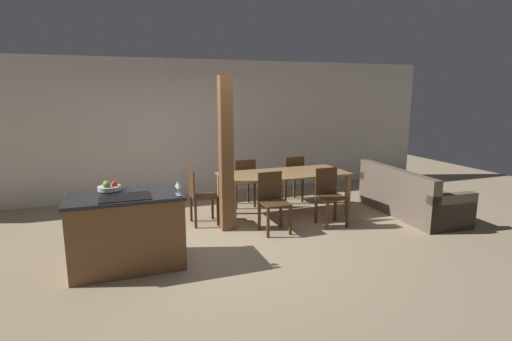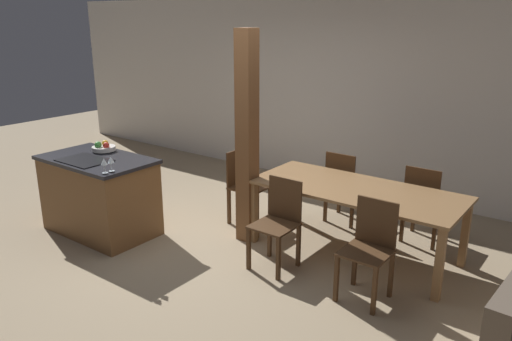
% 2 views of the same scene
% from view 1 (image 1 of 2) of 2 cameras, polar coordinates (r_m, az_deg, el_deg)
% --- Properties ---
extents(ground_plane, '(16.00, 16.00, 0.00)m').
position_cam_1_polar(ground_plane, '(5.68, -5.07, -10.23)').
color(ground_plane, '#9E896B').
extents(wall_back, '(11.20, 0.08, 2.70)m').
position_cam_1_polar(wall_back, '(8.12, -10.58, 5.91)').
color(wall_back, silver).
rests_on(wall_back, ground_plane).
extents(kitchen_island, '(1.32, 0.79, 0.90)m').
position_cam_1_polar(kitchen_island, '(5.04, -17.97, -8.13)').
color(kitchen_island, brown).
rests_on(kitchen_island, ground_plane).
extents(fruit_bowl, '(0.27, 0.27, 0.12)m').
position_cam_1_polar(fruit_bowl, '(5.13, -20.23, -2.25)').
color(fruit_bowl, silver).
rests_on(fruit_bowl, kitchen_island).
extents(wine_glass_near, '(0.07, 0.07, 0.15)m').
position_cam_1_polar(wine_glass_near, '(4.63, -10.97, -2.17)').
color(wine_glass_near, silver).
rests_on(wine_glass_near, kitchen_island).
extents(wine_glass_middle, '(0.07, 0.07, 0.15)m').
position_cam_1_polar(wine_glass_middle, '(4.71, -11.14, -1.95)').
color(wine_glass_middle, silver).
rests_on(wine_glass_middle, kitchen_island).
extents(dining_table, '(2.15, 0.93, 0.73)m').
position_cam_1_polar(dining_table, '(6.75, 3.97, -1.02)').
color(dining_table, olive).
rests_on(dining_table, ground_plane).
extents(dining_chair_near_left, '(0.40, 0.40, 0.89)m').
position_cam_1_polar(dining_chair_near_left, '(5.98, 2.44, -4.31)').
color(dining_chair_near_left, '#472D19').
rests_on(dining_chair_near_left, ground_plane).
extents(dining_chair_near_right, '(0.40, 0.40, 0.89)m').
position_cam_1_polar(dining_chair_near_right, '(6.40, 10.47, -3.44)').
color(dining_chair_near_right, '#472D19').
rests_on(dining_chair_near_right, ground_plane).
extents(dining_chair_far_left, '(0.40, 0.40, 0.89)m').
position_cam_1_polar(dining_chair_far_left, '(7.24, -1.80, -1.55)').
color(dining_chair_far_left, '#472D19').
rests_on(dining_chair_far_left, ground_plane).
extents(dining_chair_far_right, '(0.40, 0.40, 0.89)m').
position_cam_1_polar(dining_chair_far_right, '(7.60, 5.14, -0.99)').
color(dining_chair_far_right, '#472D19').
rests_on(dining_chair_far_right, ground_plane).
extents(dining_chair_head_end, '(0.40, 0.40, 0.89)m').
position_cam_1_polar(dining_chair_head_end, '(6.35, -8.07, -3.50)').
color(dining_chair_head_end, '#472D19').
rests_on(dining_chair_head_end, ground_plane).
extents(couch, '(0.95, 2.02, 0.80)m').
position_cam_1_polar(couch, '(7.35, 21.03, -3.69)').
color(couch, brown).
rests_on(couch, ground_plane).
extents(timber_post, '(0.19, 0.19, 2.30)m').
position_cam_1_polar(timber_post, '(5.92, -4.32, 2.23)').
color(timber_post, brown).
rests_on(timber_post, ground_plane).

